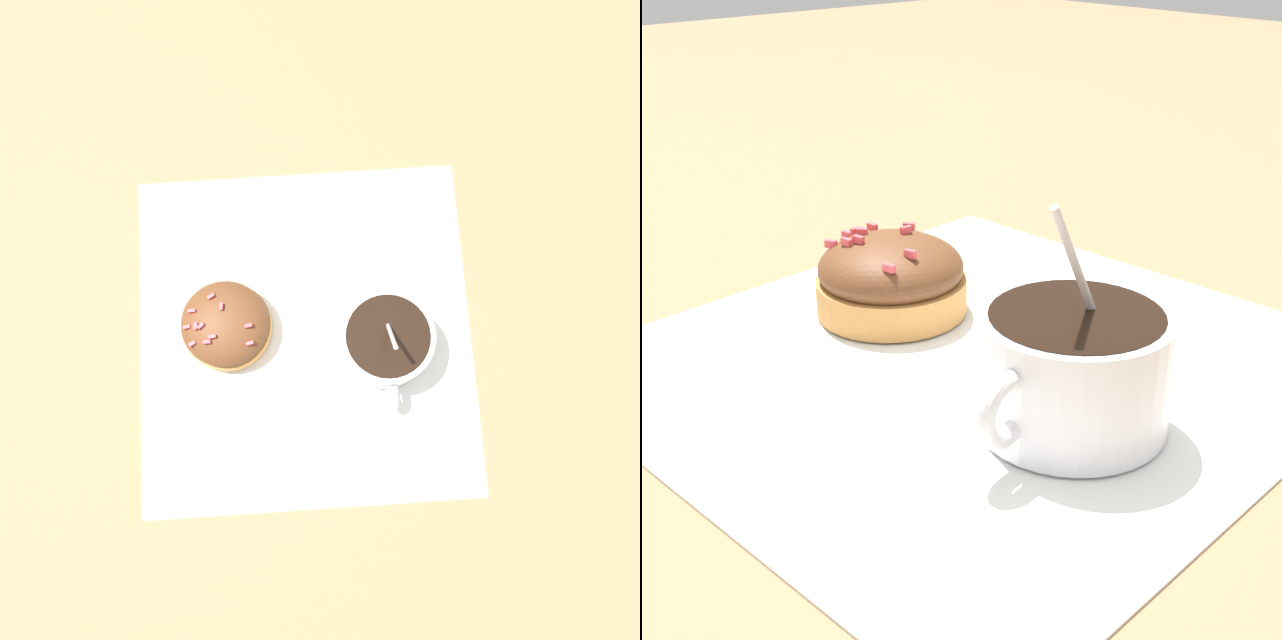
{
  "view_description": "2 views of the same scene",
  "coord_description": "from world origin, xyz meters",
  "views": [
    {
      "loc": [
        0.01,
        -0.11,
        0.63
      ],
      "look_at": [
        0.02,
        0.01,
        0.03
      ],
      "focal_mm": 35.0,
      "sensor_mm": 36.0,
      "label": 1
    },
    {
      "loc": [
        0.31,
        -0.3,
        0.23
      ],
      "look_at": [
        0.0,
        -0.01,
        0.03
      ],
      "focal_mm": 50.0,
      "sensor_mm": 36.0,
      "label": 2
    }
  ],
  "objects": [
    {
      "name": "ground_plane",
      "position": [
        0.0,
        0.0,
        0.0
      ],
      "size": [
        3.0,
        3.0,
        0.0
      ],
      "primitive_type": "plane",
      "color": "#93704C"
    },
    {
      "name": "paper_napkin",
      "position": [
        0.0,
        0.0,
        0.0
      ],
      "size": [
        0.36,
        0.37,
        0.0
      ],
      "color": "white",
      "rests_on": "ground_plane"
    },
    {
      "name": "coffee_cup",
      "position": [
        0.08,
        -0.01,
        0.03
      ],
      "size": [
        0.09,
        0.11,
        0.11
      ],
      "color": "white",
      "rests_on": "paper_napkin"
    },
    {
      "name": "frosted_pastry",
      "position": [
        -0.08,
        0.01,
        0.02
      ],
      "size": [
        0.09,
        0.09,
        0.05
      ],
      "color": "#C18442",
      "rests_on": "paper_napkin"
    }
  ]
}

